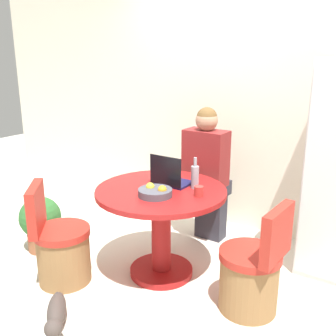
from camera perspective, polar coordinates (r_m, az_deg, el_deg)
ground_plane at (r=3.39m, az=-2.86°, el=-15.75°), size 12.00×12.00×0.00m
wall_back at (r=4.13m, az=9.20°, el=9.24°), size 7.00×0.06×2.60m
dining_table at (r=3.22m, az=-1.02°, el=-6.99°), size 1.05×1.05×0.76m
chair_right_side at (r=2.96m, az=12.06°, el=-14.97°), size 0.45×0.45×0.83m
chair_near_left_corner at (r=3.34m, az=-15.30°, el=-11.35°), size 0.52×0.52×0.83m
person_seated at (r=3.74m, az=5.76°, el=-0.33°), size 0.40×0.37×1.33m
laptop at (r=3.21m, az=0.33°, el=-1.49°), size 0.29×0.23×0.26m
fruit_bowl at (r=2.98m, az=-1.85°, el=-3.49°), size 0.26×0.26×0.09m
coffee_cup at (r=2.98m, az=4.49°, el=-3.38°), size 0.07×0.07×0.08m
bottle at (r=3.13m, az=3.93°, el=-1.22°), size 0.06×0.06×0.25m
cat at (r=2.97m, az=-15.92°, el=-19.62°), size 0.40×0.41×0.17m
potted_plant at (r=3.89m, az=-18.00°, el=-7.37°), size 0.39×0.39×0.52m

